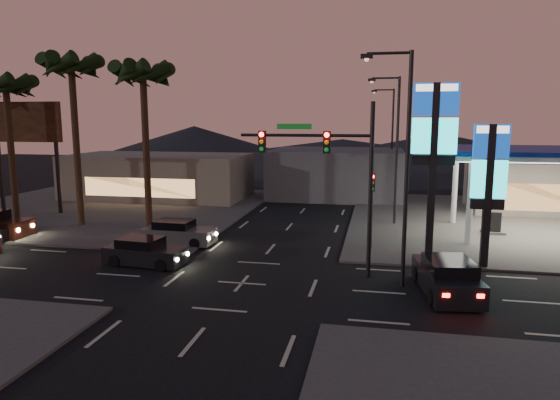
% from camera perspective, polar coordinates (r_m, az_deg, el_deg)
% --- Properties ---
extents(ground, '(140.00, 140.00, 0.00)m').
position_cam_1_polar(ground, '(22.58, -4.39, -9.47)').
color(ground, black).
rests_on(ground, ground).
extents(corner_lot_ne, '(24.00, 24.00, 0.12)m').
position_cam_1_polar(corner_lot_ne, '(38.64, 26.30, -2.41)').
color(corner_lot_ne, '#47443F').
rests_on(corner_lot_ne, ground).
extents(corner_lot_nw, '(24.00, 24.00, 0.12)m').
position_cam_1_polar(corner_lot_nw, '(43.20, -19.31, -0.82)').
color(corner_lot_nw, '#47443F').
rests_on(corner_lot_nw, ground).
extents(gas_station, '(12.20, 8.20, 5.47)m').
position_cam_1_polar(gas_station, '(34.20, 28.61, 4.52)').
color(gas_station, silver).
rests_on(gas_station, ground).
extents(convenience_store, '(10.00, 6.00, 4.00)m').
position_cam_1_polar(convenience_store, '(43.64, 27.34, 1.34)').
color(convenience_store, '#726B5B').
rests_on(convenience_store, ground).
extents(pylon_sign_tall, '(2.20, 0.35, 9.00)m').
position_cam_1_polar(pylon_sign_tall, '(26.23, 17.21, 7.00)').
color(pylon_sign_tall, black).
rests_on(pylon_sign_tall, ground).
extents(pylon_sign_short, '(1.60, 0.35, 7.00)m').
position_cam_1_polar(pylon_sign_short, '(25.74, 22.80, 2.78)').
color(pylon_sign_short, black).
rests_on(pylon_sign_short, ground).
extents(traffic_signal_mast, '(6.10, 0.39, 8.00)m').
position_cam_1_polar(traffic_signal_mast, '(22.75, 5.99, 4.13)').
color(traffic_signal_mast, black).
rests_on(traffic_signal_mast, ground).
extents(pedestal_signal, '(0.32, 0.39, 4.30)m').
position_cam_1_polar(pedestal_signal, '(27.90, 10.43, 0.21)').
color(pedestal_signal, black).
rests_on(pedestal_signal, ground).
extents(streetlight_near, '(2.14, 0.25, 10.00)m').
position_cam_1_polar(streetlight_near, '(21.65, 13.82, 4.96)').
color(streetlight_near, black).
rests_on(streetlight_near, ground).
extents(streetlight_mid, '(2.14, 0.25, 10.00)m').
position_cam_1_polar(streetlight_mid, '(34.62, 12.91, 6.52)').
color(streetlight_mid, black).
rests_on(streetlight_mid, ground).
extents(streetlight_far, '(2.14, 0.25, 10.00)m').
position_cam_1_polar(streetlight_far, '(48.61, 12.47, 7.26)').
color(streetlight_far, black).
rests_on(streetlight_far, ground).
extents(palm_a, '(4.41, 4.41, 10.86)m').
position_cam_1_polar(palm_a, '(33.60, -15.36, 12.68)').
color(palm_a, black).
rests_on(palm_a, ground).
extents(palm_b, '(4.41, 4.41, 11.46)m').
position_cam_1_polar(palm_b, '(36.13, -22.70, 12.90)').
color(palm_b, black).
rests_on(palm_b, ground).
extents(palm_c, '(4.41, 4.41, 10.26)m').
position_cam_1_polar(palm_c, '(39.03, -28.81, 10.56)').
color(palm_c, black).
rests_on(palm_c, ground).
extents(billboard, '(6.00, 0.30, 8.50)m').
position_cam_1_polar(billboard, '(42.68, -27.08, 7.05)').
color(billboard, black).
rests_on(billboard, ground).
extents(building_far_west, '(16.00, 8.00, 4.00)m').
position_cam_1_polar(building_far_west, '(47.26, -13.66, 2.65)').
color(building_far_west, '#726B5B').
rests_on(building_far_west, ground).
extents(building_far_mid, '(12.00, 9.00, 4.40)m').
position_cam_1_polar(building_far_mid, '(47.01, 6.51, 3.06)').
color(building_far_mid, '#4C4C51').
rests_on(building_far_mid, ground).
extents(hill_left, '(40.00, 40.00, 6.00)m').
position_cam_1_polar(hill_left, '(86.38, -9.75, 6.34)').
color(hill_left, black).
rests_on(hill_left, ground).
extents(hill_right, '(50.00, 50.00, 5.00)m').
position_cam_1_polar(hill_right, '(81.24, 17.78, 5.50)').
color(hill_right, black).
rests_on(hill_right, ground).
extents(hill_center, '(60.00, 60.00, 4.00)m').
position_cam_1_polar(hill_center, '(80.96, 7.12, 5.50)').
color(hill_center, black).
rests_on(hill_center, ground).
extents(car_lane_a_front, '(4.28, 2.07, 1.35)m').
position_cam_1_polar(car_lane_a_front, '(26.05, -15.19, -5.77)').
color(car_lane_a_front, black).
rests_on(car_lane_a_front, ground).
extents(car_lane_b_front, '(4.36, 1.98, 1.40)m').
position_cam_1_polar(car_lane_b_front, '(29.79, -11.58, -3.71)').
color(car_lane_b_front, '#5B5B5D').
rests_on(car_lane_b_front, ground).
extents(suv_station, '(2.56, 4.87, 1.55)m').
position_cam_1_polar(suv_station, '(22.14, 18.54, -8.37)').
color(suv_station, black).
rests_on(suv_station, ground).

